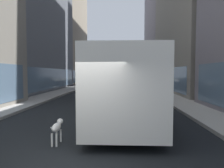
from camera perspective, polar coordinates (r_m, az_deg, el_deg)
ground_plane at (r=39.15m, az=0.82°, el=-0.09°), size 120.00×120.00×0.00m
sidewalk_left at (r=39.72m, az=-7.43°, el=0.04°), size 2.40×110.00×0.15m
sidewalk_right at (r=39.40m, az=9.13°, el=0.00°), size 2.40×110.00×0.15m
building_left_far at (r=45.98m, az=-14.54°, el=14.93°), size 8.36×17.54×23.37m
transit_bus at (r=10.77m, az=2.97°, el=0.89°), size 2.78×11.53×3.05m
car_grey_wagon at (r=26.42m, az=6.12°, el=0.13°), size 1.94×4.13×1.62m
car_white_van at (r=31.05m, az=-4.79°, el=0.59°), size 1.89×4.76×1.62m
dalmatian_dog at (r=6.43m, az=-15.92°, el=-12.20°), size 0.22×0.96×0.72m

